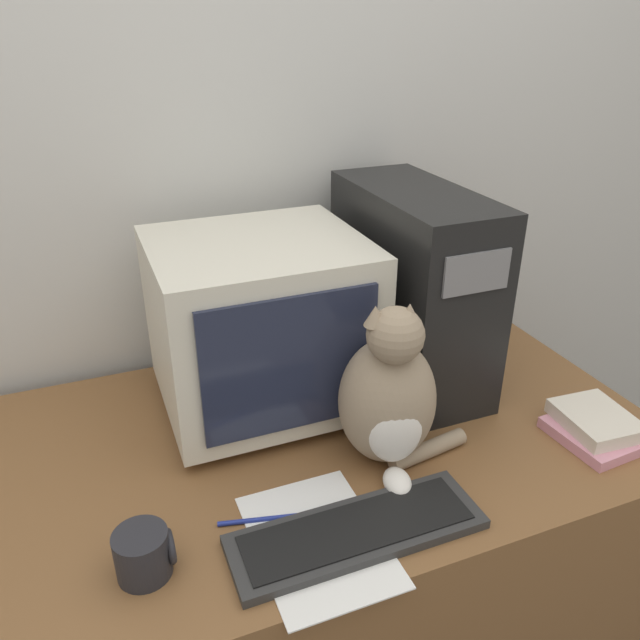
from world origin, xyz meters
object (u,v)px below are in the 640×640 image
object	(u,v)px
pen	(262,519)
mug	(144,554)
computer_tower	(411,287)
crt_monitor	(261,324)
keyboard	(357,531)
book_stack	(594,427)
cat	(389,397)

from	to	relation	value
pen	mug	world-z (taller)	mug
computer_tower	pen	bearing A→B (deg)	-143.65
crt_monitor	keyboard	bearing A→B (deg)	-86.75
keyboard	mug	distance (m)	0.35
pen	crt_monitor	bearing A→B (deg)	72.17
computer_tower	pen	world-z (taller)	computer_tower
crt_monitor	book_stack	size ratio (longest dim) A/B	2.35
computer_tower	mug	xyz separation A→B (m)	(-0.68, -0.39, -0.19)
mug	pen	bearing A→B (deg)	10.34
book_stack	crt_monitor	bearing A→B (deg)	147.42
crt_monitor	pen	xyz separation A→B (m)	(-0.11, -0.36, -0.20)
cat	mug	xyz separation A→B (m)	(-0.48, -0.11, -0.10)
mug	cat	bearing A→B (deg)	12.97
crt_monitor	cat	distance (m)	0.33
book_stack	mug	bearing A→B (deg)	-179.40
book_stack	mug	distance (m)	0.92
keyboard	cat	distance (m)	0.26
book_stack	keyboard	bearing A→B (deg)	-173.57
computer_tower	keyboard	xyz separation A→B (m)	(-0.34, -0.44, -0.22)
crt_monitor	pen	world-z (taller)	crt_monitor
cat	pen	size ratio (longest dim) A/B	2.27
crt_monitor	book_stack	xyz separation A→B (m)	(0.60, -0.38, -0.17)
computer_tower	keyboard	size ratio (longest dim) A/B	1.08
computer_tower	mug	world-z (taller)	computer_tower
keyboard	mug	size ratio (longest dim) A/B	4.75
cat	crt_monitor	bearing A→B (deg)	134.42
computer_tower	pen	size ratio (longest dim) A/B	3.10
cat	mug	size ratio (longest dim) A/B	3.76
computer_tower	cat	xyz separation A→B (m)	(-0.20, -0.28, -0.08)
keyboard	crt_monitor	bearing A→B (deg)	93.25
crt_monitor	book_stack	bearing A→B (deg)	-32.58
cat	mug	world-z (taller)	cat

